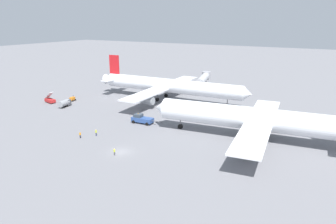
% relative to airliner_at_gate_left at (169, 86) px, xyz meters
% --- Properties ---
extents(ground_plane, '(600.00, 600.00, 0.00)m').
position_rel_airliner_at_gate_left_xyz_m(ground_plane, '(13.56, -45.32, -5.17)').
color(ground_plane, slate).
extents(airliner_at_gate_left, '(58.18, 47.48, 14.97)m').
position_rel_airliner_at_gate_left_xyz_m(airliner_at_gate_left, '(0.00, 0.00, 0.00)').
color(airliner_at_gate_left, white).
rests_on(airliner_at_gate_left, ground).
extents(airliner_being_pushed, '(50.20, 43.30, 16.65)m').
position_rel_airliner_at_gate_left_xyz_m(airliner_being_pushed, '(36.10, -23.40, -0.03)').
color(airliner_being_pushed, white).
rests_on(airliner_being_pushed, ground).
extents(pushback_tug, '(9.36, 3.13, 2.85)m').
position_rel_airliner_at_gate_left_xyz_m(pushback_tug, '(6.32, -26.61, -3.97)').
color(pushback_tug, '#2D4C8C').
rests_on(pushback_tug, ground).
extents(gse_fuel_bowser_stubby, '(2.79, 5.17, 2.40)m').
position_rel_airliner_at_gate_left_xyz_m(gse_fuel_bowser_stubby, '(-25.62, -25.33, -3.84)').
color(gse_fuel_bowser_stubby, gray).
rests_on(gse_fuel_bowser_stubby, ground).
extents(gse_stair_truck_yellow, '(4.91, 3.01, 4.06)m').
position_rel_airliner_at_gate_left_xyz_m(gse_stair_truck_yellow, '(-34.40, -24.03, -4.15)').
color(gse_stair_truck_yellow, red).
rests_on(gse_stair_truck_yellow, ground).
extents(gse_gpu_cart_small, '(1.94, 2.34, 1.90)m').
position_rel_airliner_at_gate_left_xyz_m(gse_gpu_cart_small, '(-29.43, -18.38, -4.38)').
color(gse_gpu_cart_small, orange).
rests_on(gse_gpu_cart_small, ground).
extents(ground_crew_wing_walker_right, '(0.36, 0.36, 1.57)m').
position_rel_airliner_at_gate_left_xyz_m(ground_crew_wing_walker_right, '(13.50, -47.42, -4.36)').
color(ground_crew_wing_walker_right, '#4C4C51').
rests_on(ground_crew_wing_walker_right, ground).
extents(ground_crew_marshaller_foreground, '(0.50, 0.36, 1.60)m').
position_rel_airliner_at_gate_left_xyz_m(ground_crew_marshaller_foreground, '(-0.28, -43.67, -4.35)').
color(ground_crew_marshaller_foreground, black).
rests_on(ground_crew_marshaller_foreground, ground).
extents(ground_crew_ramp_agent_by_cones, '(0.36, 0.36, 1.72)m').
position_rel_airliner_at_gate_left_xyz_m(ground_crew_ramp_agent_by_cones, '(2.11, -40.62, -4.28)').
color(ground_crew_ramp_agent_by_cones, '#2D3351').
rests_on(ground_crew_ramp_agent_by_cones, ground).
extents(jet_bridge, '(8.22, 20.21, 5.70)m').
position_rel_airliner_at_gate_left_xyz_m(jet_bridge, '(1.87, 26.83, -1.25)').
color(jet_bridge, '#B7B7BC').
rests_on(jet_bridge, ground).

